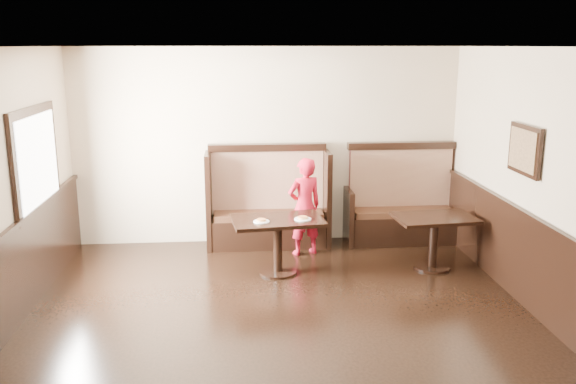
{
  "coord_description": "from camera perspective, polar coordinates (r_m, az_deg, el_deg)",
  "views": [
    {
      "loc": [
        -0.43,
        -5.13,
        2.82
      ],
      "look_at": [
        0.21,
        2.35,
        1.0
      ],
      "focal_mm": 38.0,
      "sensor_mm": 36.0,
      "label": 1
    }
  ],
  "objects": [
    {
      "name": "booth_main",
      "position": [
        8.74,
        -1.87,
        -1.59
      ],
      "size": [
        1.75,
        0.72,
        1.45
      ],
      "color": "black",
      "rests_on": "ground"
    },
    {
      "name": "room_shell",
      "position": [
        5.83,
        -3.25,
        -8.05
      ],
      "size": [
        7.0,
        7.0,
        7.0
      ],
      "color": "tan",
      "rests_on": "ground"
    },
    {
      "name": "table_main",
      "position": [
        7.63,
        -0.97,
        -3.72
      ],
      "size": [
        1.2,
        0.83,
        0.71
      ],
      "rotation": [
        0.0,
        0.0,
        0.12
      ],
      "color": "black",
      "rests_on": "ground"
    },
    {
      "name": "table_neighbor",
      "position": [
        8.02,
        13.5,
        -3.44
      ],
      "size": [
        1.05,
        0.74,
        0.69
      ],
      "rotation": [
        0.0,
        0.0,
        0.09
      ],
      "color": "black",
      "rests_on": "ground"
    },
    {
      "name": "pizza_plate_right",
      "position": [
        7.54,
        1.39,
        -2.49
      ],
      "size": [
        0.21,
        0.21,
        0.04
      ],
      "color": "white",
      "rests_on": "table_main"
    },
    {
      "name": "ground",
      "position": [
        5.87,
        -0.06,
        -15.07
      ],
      "size": [
        7.0,
        7.0,
        0.0
      ],
      "primitive_type": "plane",
      "color": "black",
      "rests_on": "ground"
    },
    {
      "name": "booth_neighbor",
      "position": [
        9.06,
        10.54,
        -1.58
      ],
      "size": [
        1.65,
        0.72,
        1.45
      ],
      "color": "black",
      "rests_on": "ground"
    },
    {
      "name": "pizza_plate_left",
      "position": [
        7.45,
        -2.51,
        -2.71
      ],
      "size": [
        0.2,
        0.2,
        0.04
      ],
      "color": "white",
      "rests_on": "table_main"
    },
    {
      "name": "child",
      "position": [
        8.3,
        1.56,
        -1.36
      ],
      "size": [
        0.57,
        0.47,
        1.35
      ],
      "primitive_type": "imported",
      "rotation": [
        0.0,
        0.0,
        3.49
      ],
      "color": "red",
      "rests_on": "ground"
    }
  ]
}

